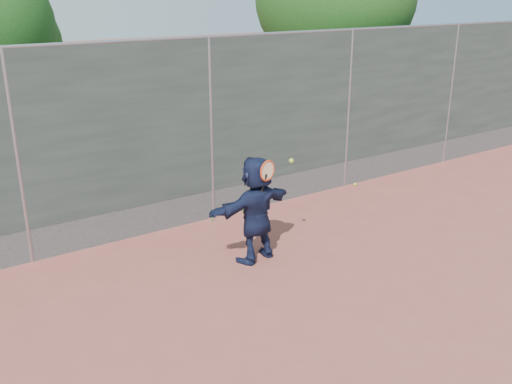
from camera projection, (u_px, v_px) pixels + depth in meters
ground at (355, 306)px, 7.04m from camera, size 80.00×80.00×0.00m
player at (256, 209)px, 8.01m from camera, size 1.48×0.67×1.54m
ball_ground at (355, 184)px, 11.31m from camera, size 0.07×0.07×0.07m
fence at (211, 127)px, 9.23m from camera, size 20.00×0.06×3.03m
swing_action at (270, 171)px, 7.71m from camera, size 0.64×0.16×0.51m
weed_clump at (231, 209)px, 9.79m from camera, size 0.68×0.07×0.30m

